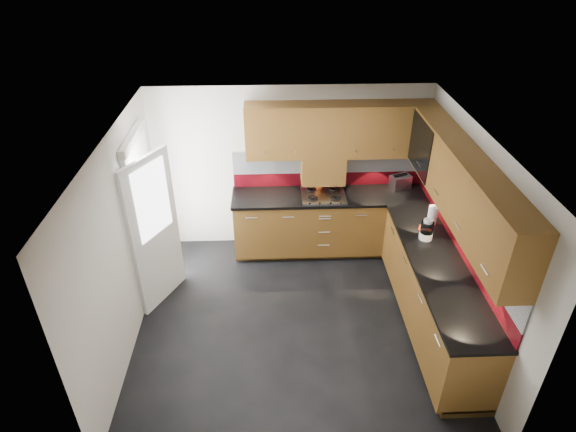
{
  "coord_description": "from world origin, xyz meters",
  "views": [
    {
      "loc": [
        -0.28,
        -4.31,
        4.23
      ],
      "look_at": [
        -0.07,
        0.65,
        1.13
      ],
      "focal_mm": 30.0,
      "sensor_mm": 36.0,
      "label": 1
    }
  ],
  "objects_px": {
    "food_processor": "(427,230)",
    "gas_hob": "(323,195)",
    "utensil_pot": "(318,183)",
    "toaster": "(400,182)"
  },
  "relations": [
    {
      "from": "gas_hob",
      "to": "food_processor",
      "type": "relative_size",
      "value": 2.29
    },
    {
      "from": "utensil_pot",
      "to": "food_processor",
      "type": "bearing_deg",
      "value": -47.66
    },
    {
      "from": "gas_hob",
      "to": "utensil_pot",
      "type": "distance_m",
      "value": 0.22
    },
    {
      "from": "food_processor",
      "to": "gas_hob",
      "type": "bearing_deg",
      "value": 135.85
    },
    {
      "from": "utensil_pot",
      "to": "food_processor",
      "type": "distance_m",
      "value": 1.74
    },
    {
      "from": "utensil_pot",
      "to": "toaster",
      "type": "height_order",
      "value": "utensil_pot"
    },
    {
      "from": "gas_hob",
      "to": "toaster",
      "type": "distance_m",
      "value": 1.13
    },
    {
      "from": "food_processor",
      "to": "toaster",
      "type": "bearing_deg",
      "value": 90.48
    },
    {
      "from": "toaster",
      "to": "food_processor",
      "type": "bearing_deg",
      "value": -89.52
    },
    {
      "from": "utensil_pot",
      "to": "toaster",
      "type": "distance_m",
      "value": 1.16
    }
  ]
}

